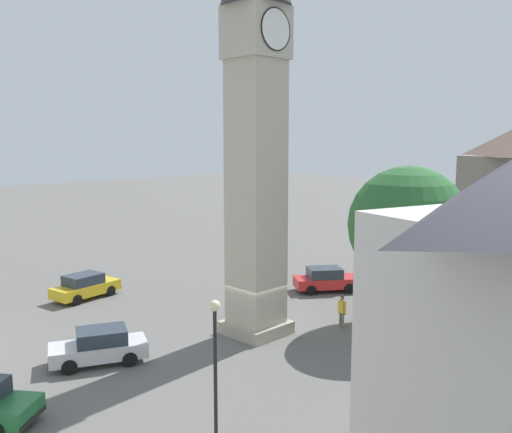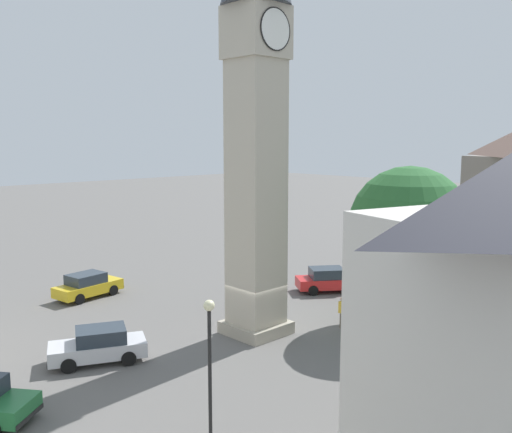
{
  "view_description": "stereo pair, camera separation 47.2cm",
  "coord_description": "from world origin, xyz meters",
  "px_view_note": "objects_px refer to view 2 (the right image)",
  "views": [
    {
      "loc": [
        -18.95,
        -19.04,
        9.69
      ],
      "look_at": [
        0.0,
        0.0,
        5.93
      ],
      "focal_mm": 38.89,
      "sensor_mm": 36.0,
      "label": 1
    },
    {
      "loc": [
        -18.61,
        -19.37,
        9.69
      ],
      "look_at": [
        0.0,
        0.0,
        5.93
      ],
      "focal_mm": 38.89,
      "sensor_mm": 36.0,
      "label": 2
    }
  ],
  "objects_px": {
    "car_blue_kerb": "(88,285)",
    "car_silver_kerb": "(328,280)",
    "car_white_side": "(98,345)",
    "pedestrian": "(342,310)",
    "clock_tower": "(256,56)",
    "lamp_post": "(210,347)",
    "tree": "(409,226)"
  },
  "relations": [
    {
      "from": "car_white_side",
      "to": "lamp_post",
      "type": "xyz_separation_m",
      "value": [
        -0.53,
        -8.37,
        2.42
      ]
    },
    {
      "from": "car_silver_kerb",
      "to": "car_white_side",
      "type": "distance_m",
      "value": 16.22
    },
    {
      "from": "car_blue_kerb",
      "to": "car_silver_kerb",
      "type": "xyz_separation_m",
      "value": [
        11.79,
        -9.39,
        0.0
      ]
    },
    {
      "from": "car_blue_kerb",
      "to": "lamp_post",
      "type": "bearing_deg",
      "value": -105.38
    },
    {
      "from": "car_blue_kerb",
      "to": "car_silver_kerb",
      "type": "distance_m",
      "value": 15.07
    },
    {
      "from": "clock_tower",
      "to": "car_white_side",
      "type": "height_order",
      "value": "clock_tower"
    },
    {
      "from": "lamp_post",
      "to": "car_blue_kerb",
      "type": "bearing_deg",
      "value": 74.62
    },
    {
      "from": "lamp_post",
      "to": "pedestrian",
      "type": "bearing_deg",
      "value": 17.33
    },
    {
      "from": "clock_tower",
      "to": "pedestrian",
      "type": "bearing_deg",
      "value": -35.36
    },
    {
      "from": "car_white_side",
      "to": "pedestrian",
      "type": "relative_size",
      "value": 2.63
    },
    {
      "from": "clock_tower",
      "to": "pedestrian",
      "type": "xyz_separation_m",
      "value": [
        3.66,
        -2.6,
        -12.56
      ]
    },
    {
      "from": "car_white_side",
      "to": "car_silver_kerb",
      "type": "bearing_deg",
      "value": 0.81
    },
    {
      "from": "tree",
      "to": "clock_tower",
      "type": "bearing_deg",
      "value": 145.48
    },
    {
      "from": "tree",
      "to": "lamp_post",
      "type": "height_order",
      "value": "tree"
    },
    {
      "from": "clock_tower",
      "to": "car_white_side",
      "type": "relative_size",
      "value": 5.19
    },
    {
      "from": "car_white_side",
      "to": "tree",
      "type": "height_order",
      "value": "tree"
    },
    {
      "from": "car_blue_kerb",
      "to": "car_silver_kerb",
      "type": "relative_size",
      "value": 1.0
    },
    {
      "from": "car_white_side",
      "to": "lamp_post",
      "type": "bearing_deg",
      "value": -93.61
    },
    {
      "from": "car_blue_kerb",
      "to": "pedestrian",
      "type": "xyz_separation_m",
      "value": [
        6.76,
        -14.33,
        0.25
      ]
    },
    {
      "from": "clock_tower",
      "to": "tree",
      "type": "bearing_deg",
      "value": -34.52
    },
    {
      "from": "pedestrian",
      "to": "tree",
      "type": "relative_size",
      "value": 0.2
    },
    {
      "from": "lamp_post",
      "to": "tree",
      "type": "bearing_deg",
      "value": 6.76
    },
    {
      "from": "tree",
      "to": "car_silver_kerb",
      "type": "bearing_deg",
      "value": 72.81
    },
    {
      "from": "clock_tower",
      "to": "lamp_post",
      "type": "bearing_deg",
      "value": -142.15
    },
    {
      "from": "car_blue_kerb",
      "to": "car_white_side",
      "type": "bearing_deg",
      "value": -114.69
    },
    {
      "from": "car_blue_kerb",
      "to": "tree",
      "type": "xyz_separation_m",
      "value": [
        9.67,
        -16.25,
        4.5
      ]
    },
    {
      "from": "car_blue_kerb",
      "to": "car_white_side",
      "type": "height_order",
      "value": "same"
    },
    {
      "from": "car_white_side",
      "to": "tree",
      "type": "relative_size",
      "value": 0.53
    },
    {
      "from": "clock_tower",
      "to": "pedestrian",
      "type": "height_order",
      "value": "clock_tower"
    },
    {
      "from": "pedestrian",
      "to": "tree",
      "type": "xyz_separation_m",
      "value": [
        2.91,
        -1.92,
        4.25
      ]
    },
    {
      "from": "car_silver_kerb",
      "to": "car_white_side",
      "type": "xyz_separation_m",
      "value": [
        -16.21,
        -0.23,
        0.0
      ]
    },
    {
      "from": "clock_tower",
      "to": "lamp_post",
      "type": "height_order",
      "value": "clock_tower"
    }
  ]
}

